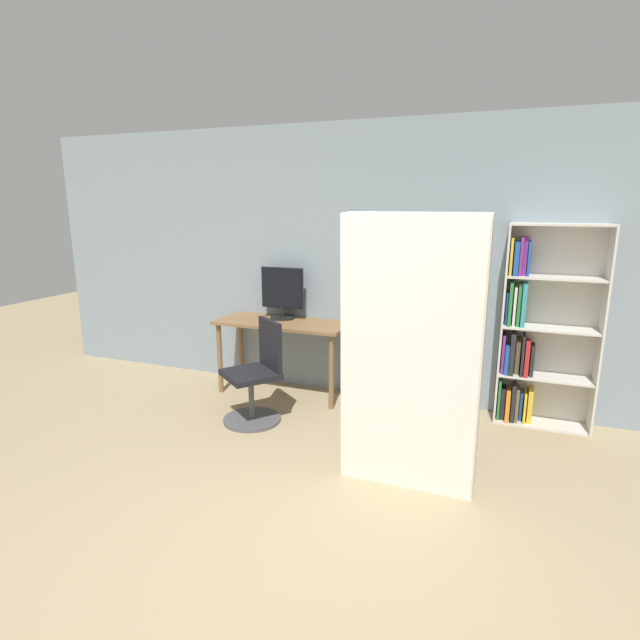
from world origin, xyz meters
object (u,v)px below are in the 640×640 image
at_px(monitor, 282,292).
at_px(bookshelf, 536,334).
at_px(mattress_near, 411,356).
at_px(office_chair, 257,381).

xyz_separation_m(monitor, bookshelf, (2.43, 0.03, -0.22)).
distance_m(monitor, bookshelf, 2.44).
relative_size(monitor, bookshelf, 0.30).
height_order(monitor, mattress_near, mattress_near).
bearing_deg(mattress_near, office_chair, 158.88).
xyz_separation_m(bookshelf, mattress_near, (-0.82, -1.43, 0.12)).
height_order(office_chair, mattress_near, mattress_near).
distance_m(office_chair, mattress_near, 1.69).
xyz_separation_m(monitor, office_chair, (0.12, -0.82, -0.67)).
bearing_deg(bookshelf, office_chair, -159.68).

